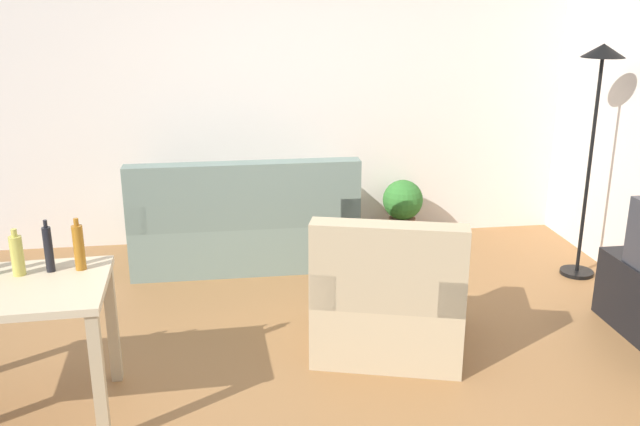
% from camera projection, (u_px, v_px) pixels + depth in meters
% --- Properties ---
extents(ground_plane, '(5.20, 4.40, 0.02)m').
position_uv_depth(ground_plane, '(315.00, 351.00, 4.40)').
color(ground_plane, olive).
extents(wall_rear, '(5.20, 0.10, 2.70)m').
position_uv_depth(wall_rear, '(282.00, 90.00, 6.06)').
color(wall_rear, silver).
rests_on(wall_rear, ground_plane).
extents(couch, '(1.82, 0.84, 0.92)m').
position_uv_depth(couch, '(245.00, 227.00, 5.75)').
color(couch, slate).
rests_on(couch, ground_plane).
extents(torchiere_lamp, '(0.32, 0.32, 1.81)m').
position_uv_depth(torchiere_lamp, '(598.00, 98.00, 5.15)').
color(torchiere_lamp, black).
rests_on(torchiere_lamp, ground_plane).
extents(potted_plant, '(0.36, 0.36, 0.57)m').
position_uv_depth(potted_plant, '(403.00, 206.00, 6.23)').
color(potted_plant, brown).
rests_on(potted_plant, ground_plane).
extents(armchair, '(1.10, 1.06, 0.92)m').
position_uv_depth(armchair, '(389.00, 301.00, 4.34)').
color(armchair, tan).
rests_on(armchair, ground_plane).
extents(bottle_squat, '(0.07, 0.07, 0.25)m').
position_uv_depth(bottle_squat, '(17.00, 255.00, 3.58)').
color(bottle_squat, '#BCB24C').
rests_on(bottle_squat, desk).
extents(bottle_dark, '(0.05, 0.05, 0.28)m').
position_uv_depth(bottle_dark, '(48.00, 249.00, 3.62)').
color(bottle_dark, black).
rests_on(bottle_dark, desk).
extents(bottle_amber, '(0.06, 0.06, 0.28)m').
position_uv_depth(bottle_amber, '(79.00, 247.00, 3.65)').
color(bottle_amber, '#9E6019').
rests_on(bottle_amber, desk).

